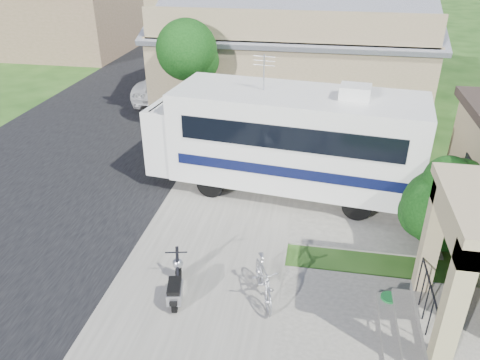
% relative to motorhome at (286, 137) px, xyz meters
% --- Properties ---
extents(ground, '(120.00, 120.00, 0.00)m').
position_rel_motorhome_xyz_m(ground, '(-0.58, -4.54, -1.84)').
color(ground, '#193D10').
extents(street_slab, '(9.00, 80.00, 0.02)m').
position_rel_motorhome_xyz_m(street_slab, '(-8.08, 5.46, -1.83)').
color(street_slab, black).
rests_on(street_slab, ground).
extents(sidewalk_slab, '(4.00, 80.00, 0.06)m').
position_rel_motorhome_xyz_m(sidewalk_slab, '(-1.58, 5.46, -1.81)').
color(sidewalk_slab, '#64625A').
rests_on(sidewalk_slab, ground).
extents(driveway_slab, '(7.00, 6.00, 0.05)m').
position_rel_motorhome_xyz_m(driveway_slab, '(0.92, -0.04, -1.81)').
color(driveway_slab, '#64625A').
rests_on(driveway_slab, ground).
extents(walk_slab, '(4.00, 3.00, 0.05)m').
position_rel_motorhome_xyz_m(walk_slab, '(2.42, -5.54, -1.81)').
color(walk_slab, '#64625A').
rests_on(walk_slab, ground).
extents(warehouse, '(12.50, 8.40, 5.04)m').
position_rel_motorhome_xyz_m(warehouse, '(-0.58, 9.43, 0.15)').
color(warehouse, '#7F704F').
rests_on(warehouse, ground).
extents(distant_bldg_far, '(10.00, 8.00, 4.00)m').
position_rel_motorhome_xyz_m(distant_bldg_far, '(-17.58, 17.46, 0.16)').
color(distant_bldg_far, brown).
rests_on(distant_bldg_far, ground).
extents(distant_bldg_near, '(8.00, 7.00, 3.20)m').
position_rel_motorhome_xyz_m(distant_bldg_near, '(-15.58, 29.46, -0.24)').
color(distant_bldg_near, '#7F704F').
rests_on(distant_bldg_near, ground).
extents(street_tree_a, '(2.44, 2.40, 4.58)m').
position_rel_motorhome_xyz_m(street_tree_a, '(-4.28, 4.51, 1.41)').
color(street_tree_a, '#312115').
rests_on(street_tree_a, ground).
extents(street_tree_b, '(2.44, 2.40, 4.73)m').
position_rel_motorhome_xyz_m(street_tree_b, '(-4.28, 14.51, 1.55)').
color(street_tree_b, '#312115').
rests_on(street_tree_b, ground).
extents(motorhome, '(8.61, 3.60, 4.29)m').
position_rel_motorhome_xyz_m(motorhome, '(0.00, 0.00, 0.00)').
color(motorhome, silver).
rests_on(motorhome, ground).
extents(shrub, '(2.20, 2.10, 2.71)m').
position_rel_motorhome_xyz_m(shrub, '(4.27, -2.55, -0.46)').
color(shrub, '#312115').
rests_on(shrub, ground).
extents(scooter, '(0.62, 1.45, 0.96)m').
position_rel_motorhome_xyz_m(scooter, '(-1.90, -5.66, -1.40)').
color(scooter, black).
rests_on(scooter, ground).
extents(bicycle, '(1.01, 1.75, 1.02)m').
position_rel_motorhome_xyz_m(bicycle, '(0.04, -5.29, -1.33)').
color(bicycle, '#A1A1A9').
rests_on(bicycle, ground).
extents(pickup_truck, '(2.78, 5.94, 1.64)m').
position_rel_motorhome_xyz_m(pickup_truck, '(-6.35, 8.69, -1.02)').
color(pickup_truck, white).
rests_on(pickup_truck, ground).
extents(van, '(2.63, 5.75, 1.63)m').
position_rel_motorhome_xyz_m(van, '(-7.15, 15.77, -1.02)').
color(van, white).
rests_on(van, ground).
extents(garden_hose, '(0.39, 0.39, 0.18)m').
position_rel_motorhome_xyz_m(garden_hose, '(2.87, -4.93, -1.75)').
color(garden_hose, '#16712D').
rests_on(garden_hose, ground).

